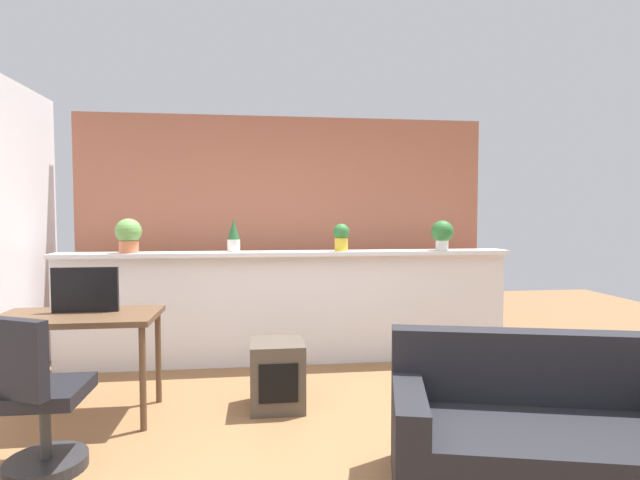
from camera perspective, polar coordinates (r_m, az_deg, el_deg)
ground_plane at (r=3.06m, az=-1.17°, el=-25.30°), size 12.00×12.00×0.00m
divider_wall at (r=4.78m, az=-3.65°, el=-8.14°), size 4.33×0.16×1.06m
plant_shelf at (r=4.67m, az=-3.64°, el=-1.59°), size 4.33×0.29×0.04m
brick_wall_behind at (r=5.29m, az=-4.06°, el=0.79°), size 4.33×0.10×2.50m
potted_plant_0 at (r=4.81m, az=-21.56°, el=0.61°), size 0.23×0.23×0.32m
potted_plant_1 at (r=4.68m, az=-10.12°, el=0.49°), size 0.12×0.12×0.31m
potted_plant_2 at (r=4.71m, az=2.51°, el=0.45°), size 0.16×0.16×0.27m
potted_plant_3 at (r=4.97m, az=14.15°, el=0.77°), size 0.22×0.22×0.30m
desk at (r=3.87m, az=-26.64°, el=-9.04°), size 1.10×0.60×0.75m
tv_monitor at (r=3.90m, az=-25.85°, el=-5.27°), size 0.46×0.04×0.32m
office_chair at (r=3.24m, az=-30.40°, el=-16.54°), size 0.52×0.52×0.91m
side_cube_shelf at (r=3.80m, az=-5.02°, el=-15.47°), size 0.40×0.41×0.50m
couch at (r=2.94m, az=25.01°, el=-20.72°), size 1.70×1.12×0.80m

